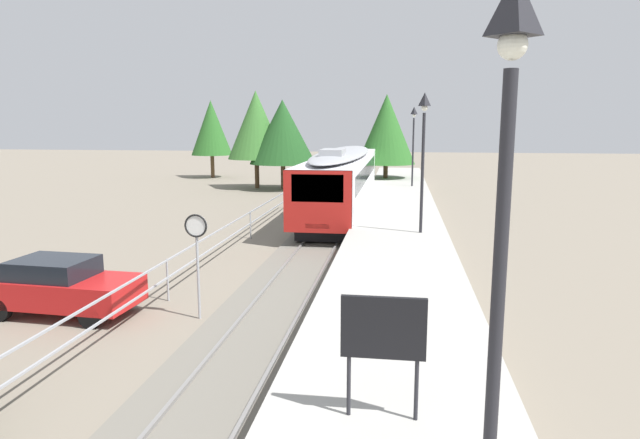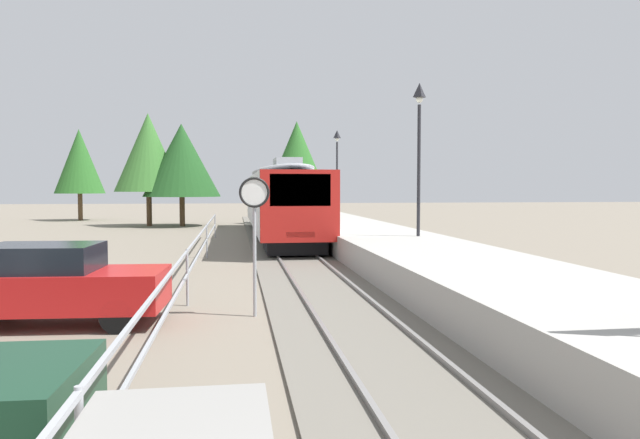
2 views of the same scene
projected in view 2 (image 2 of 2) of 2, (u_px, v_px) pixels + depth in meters
ground_plane at (216, 255)px, 22.83m from camera, size 160.00×160.00×0.00m
track_rails at (293, 253)px, 23.26m from camera, size 3.20×60.00×0.14m
commuter_train at (279, 197)px, 30.45m from camera, size 2.82×20.56×3.74m
station_platform at (373, 241)px, 23.70m from camera, size 3.90×60.00×0.90m
platform_lamp_mid_platform at (419, 130)px, 20.50m from camera, size 0.34×0.34×5.35m
platform_lamp_far_end at (337, 156)px, 37.01m from camera, size 0.34×0.34×5.35m
speed_limit_sign at (254, 211)px, 11.70m from camera, size 0.61×0.10×2.81m
carpark_fence at (187, 265)px, 12.86m from camera, size 0.06×36.06×1.25m
parked_hatchback_red at (53, 283)px, 11.05m from camera, size 4.10×1.99×1.53m
tree_behind_carpark at (182, 160)px, 39.93m from camera, size 5.22×5.22×6.98m
tree_behind_station_far at (79, 161)px, 47.20m from camera, size 3.90×3.90×7.35m
tree_distant_left at (297, 159)px, 42.26m from camera, size 4.56×4.56×7.40m
tree_distant_centre at (148, 153)px, 40.14m from camera, size 4.57×4.57×7.72m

